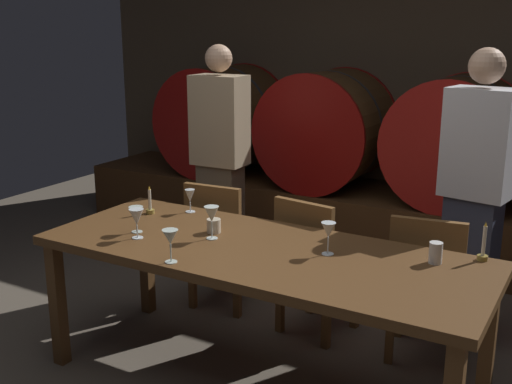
% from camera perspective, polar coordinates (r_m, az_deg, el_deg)
% --- Properties ---
extents(back_wall, '(6.44, 0.24, 2.53)m').
position_cam_1_polar(back_wall, '(5.77, 14.05, 8.46)').
color(back_wall, brown).
rests_on(back_wall, ground).
extents(barrel_shelf, '(5.79, 0.90, 0.50)m').
position_cam_1_polar(barrel_shelf, '(5.46, 11.76, -2.66)').
color(barrel_shelf, '#4C2D16').
rests_on(barrel_shelf, ground).
extents(wine_barrel_far_left, '(1.01, 0.85, 1.01)m').
position_cam_1_polar(wine_barrel_far_left, '(5.98, -2.99, 6.53)').
color(wine_barrel_far_left, '#513319').
rests_on(wine_barrel_far_left, barrel_shelf).
extents(wine_barrel_center_left, '(1.01, 0.85, 1.01)m').
position_cam_1_polar(wine_barrel_center_left, '(5.48, 6.41, 5.67)').
color(wine_barrel_center_left, brown).
rests_on(wine_barrel_center_left, barrel_shelf).
extents(wine_barrel_center_right, '(1.01, 0.85, 1.01)m').
position_cam_1_polar(wine_barrel_center_right, '(5.15, 17.78, 4.44)').
color(wine_barrel_center_right, '#513319').
rests_on(wine_barrel_center_right, barrel_shelf).
extents(dining_table, '(2.32, 0.89, 0.77)m').
position_cam_1_polar(dining_table, '(3.25, 0.37, -6.28)').
color(dining_table, brown).
rests_on(dining_table, ground).
extents(chair_left, '(0.43, 0.43, 0.88)m').
position_cam_1_polar(chair_left, '(4.22, -3.21, -4.26)').
color(chair_left, brown).
rests_on(chair_left, ground).
extents(chair_center, '(0.45, 0.45, 0.88)m').
position_cam_1_polar(chair_center, '(3.86, 5.13, -6.15)').
color(chair_center, brown).
rests_on(chair_center, ground).
extents(chair_right, '(0.45, 0.45, 0.88)m').
position_cam_1_polar(chair_right, '(3.67, 15.17, -7.79)').
color(chair_right, brown).
rests_on(chair_right, ground).
extents(guest_left, '(0.39, 0.25, 1.74)m').
position_cam_1_polar(guest_left, '(4.60, -3.25, 2.59)').
color(guest_left, brown).
rests_on(guest_left, ground).
extents(guest_right, '(0.41, 0.30, 1.75)m').
position_cam_1_polar(guest_right, '(3.91, 19.17, -0.34)').
color(guest_right, '#33384C').
rests_on(guest_right, ground).
extents(candle_left, '(0.05, 0.05, 0.17)m').
position_cam_1_polar(candle_left, '(3.84, -9.56, -1.28)').
color(candle_left, olive).
rests_on(candle_left, dining_table).
extents(candle_right, '(0.05, 0.05, 0.20)m').
position_cam_1_polar(candle_right, '(3.24, 19.85, -4.94)').
color(candle_right, olive).
rests_on(candle_right, dining_table).
extents(wine_glass_far_left, '(0.08, 0.08, 0.15)m').
position_cam_1_polar(wine_glass_far_left, '(3.50, -10.78, -2.00)').
color(wine_glass_far_left, silver).
rests_on(wine_glass_far_left, dining_table).
extents(wine_glass_left, '(0.06, 0.06, 0.14)m').
position_cam_1_polar(wine_glass_left, '(3.83, -5.99, -0.41)').
color(wine_glass_left, white).
rests_on(wine_glass_left, dining_table).
extents(wine_glass_center_left, '(0.08, 0.08, 0.16)m').
position_cam_1_polar(wine_glass_center_left, '(3.40, -10.75, -2.30)').
color(wine_glass_center_left, white).
rests_on(wine_glass_center_left, dining_table).
extents(wine_glass_center_right, '(0.08, 0.08, 0.18)m').
position_cam_1_polar(wine_glass_center_right, '(3.34, -4.04, -2.08)').
color(wine_glass_center_right, silver).
rests_on(wine_glass_center_right, dining_table).
extents(wine_glass_right, '(0.08, 0.08, 0.16)m').
position_cam_1_polar(wine_glass_right, '(3.03, -7.76, -4.13)').
color(wine_glass_right, silver).
rests_on(wine_glass_right, dining_table).
extents(wine_glass_far_right, '(0.07, 0.07, 0.17)m').
position_cam_1_polar(wine_glass_far_right, '(3.13, 6.56, -3.51)').
color(wine_glass_far_right, white).
rests_on(wine_glass_far_right, dining_table).
extents(cup_left, '(0.08, 0.08, 0.08)m').
position_cam_1_polar(cup_left, '(3.46, -3.84, -3.06)').
color(cup_left, beige).
rests_on(cup_left, dining_table).
extents(cup_right, '(0.06, 0.06, 0.10)m').
position_cam_1_polar(cup_right, '(3.14, 15.93, -5.31)').
color(cup_right, white).
rests_on(cup_right, dining_table).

